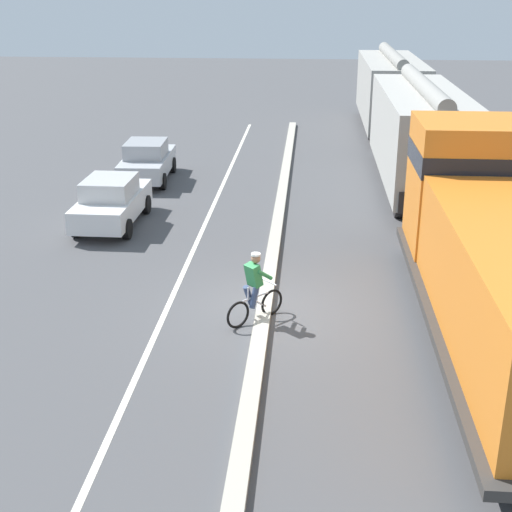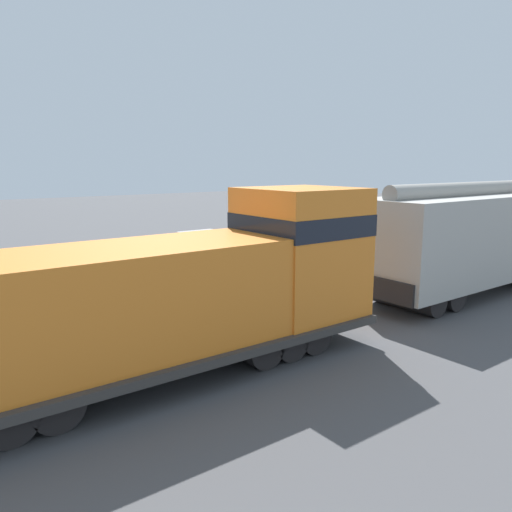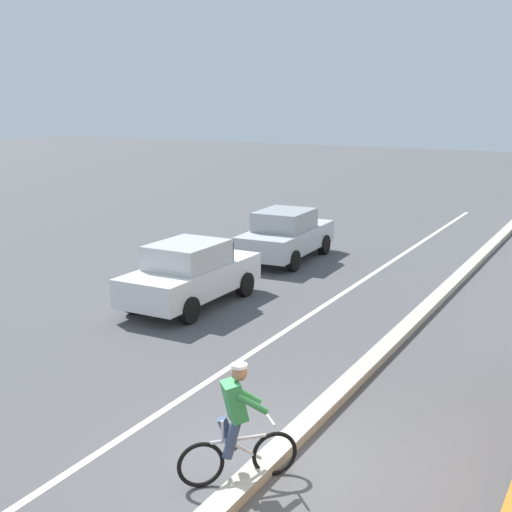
{
  "view_description": "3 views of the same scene",
  "coord_description": "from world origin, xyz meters",
  "views": [
    {
      "loc": [
        1.01,
        -15.71,
        7.55
      ],
      "look_at": [
        -0.26,
        0.69,
        1.17
      ],
      "focal_mm": 50.0,
      "sensor_mm": 36.0,
      "label": 1
    },
    {
      "loc": [
        15.1,
        -6.0,
        4.83
      ],
      "look_at": [
        3.01,
        3.02,
        2.03
      ],
      "focal_mm": 35.0,
      "sensor_mm": 36.0,
      "label": 2
    },
    {
      "loc": [
        4.26,
        -8.28,
        5.23
      ],
      "look_at": [
        -4.55,
        8.04,
        0.98
      ],
      "focal_mm": 50.0,
      "sensor_mm": 36.0,
      "label": 3
    }
  ],
  "objects": [
    {
      "name": "ground_plane",
      "position": [
        0.0,
        0.0,
        0.0
      ],
      "size": [
        120.0,
        120.0,
        0.0
      ],
      "primitive_type": "plane",
      "color": "#4C4C4F"
    },
    {
      "name": "parked_car_white",
      "position": [
        -5.41,
        6.18,
        0.82
      ],
      "size": [
        1.87,
        4.22,
        1.62
      ],
      "color": "silver",
      "rests_on": "ground"
    },
    {
      "name": "median_curb",
      "position": [
        0.0,
        6.0,
        0.08
      ],
      "size": [
        0.36,
        36.0,
        0.16
      ],
      "primitive_type": "cube",
      "color": "#B2AD9E",
      "rests_on": "ground"
    },
    {
      "name": "lane_stripe",
      "position": [
        -2.4,
        6.0,
        0.0
      ],
      "size": [
        0.14,
        36.0,
        0.01
      ],
      "primitive_type": "cube",
      "color": "silver",
      "rests_on": "ground"
    },
    {
      "name": "cyclist",
      "position": [
        -0.19,
        -0.58,
        0.82
      ],
      "size": [
        1.25,
        1.25,
        1.71
      ],
      "color": "black",
      "rests_on": "ground"
    },
    {
      "name": "parked_car_silver",
      "position": [
        -5.48,
        11.78,
        0.82
      ],
      "size": [
        1.96,
        4.27,
        1.62
      ],
      "color": "#B7BABF",
      "rests_on": "ground"
    }
  ]
}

